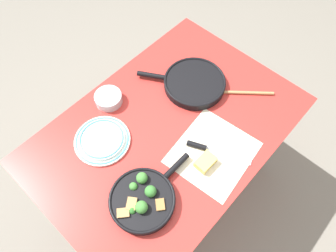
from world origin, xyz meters
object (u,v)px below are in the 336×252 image
at_px(skillet_broccoli, 143,199).
at_px(skillet_eggs, 194,83).
at_px(grater_knife, 209,149).
at_px(dinner_plate_stack, 102,140).
at_px(prep_bowl_steel, 109,99).
at_px(cheese_block, 205,162).
at_px(wooden_spoon, 226,92).

height_order(skillet_broccoli, skillet_eggs, skillet_broccoli).
height_order(grater_knife, dinner_plate_stack, dinner_plate_stack).
xyz_separation_m(skillet_eggs, prep_bowl_steel, (0.34, -0.23, 0.00)).
bearing_deg(dinner_plate_stack, cheese_block, 119.03).
relative_size(skillet_eggs, cheese_block, 4.62).
bearing_deg(wooden_spoon, prep_bowl_steel, 6.93).
relative_size(skillet_eggs, grater_knife, 1.49).
relative_size(skillet_broccoli, grater_knife, 1.46).
relative_size(skillet_eggs, dinner_plate_stack, 1.64).
distance_m(skillet_eggs, dinner_plate_stack, 0.50).
bearing_deg(cheese_block, wooden_spoon, -155.78).
xyz_separation_m(skillet_broccoli, wooden_spoon, (-0.63, -0.08, -0.02)).
xyz_separation_m(skillet_broccoli, dinner_plate_stack, (-0.07, -0.31, -0.01)).
xyz_separation_m(wooden_spoon, prep_bowl_steel, (0.41, -0.37, 0.01)).
bearing_deg(grater_knife, dinner_plate_stack, -167.10).
height_order(cheese_block, prep_bowl_steel, prep_bowl_steel).
xyz_separation_m(wooden_spoon, cheese_block, (0.35, 0.16, 0.01)).
bearing_deg(prep_bowl_steel, wooden_spoon, 137.64).
height_order(wooden_spoon, grater_knife, grater_knife).
relative_size(skillet_eggs, wooden_spoon, 1.34).
xyz_separation_m(cheese_block, dinner_plate_stack, (0.22, -0.39, -0.01)).
bearing_deg(skillet_broccoli, wooden_spoon, 7.75).
bearing_deg(prep_bowl_steel, skillet_broccoli, 63.45).
height_order(grater_knife, prep_bowl_steel, prep_bowl_steel).
relative_size(cheese_block, prep_bowl_steel, 0.68).
bearing_deg(skillet_eggs, grater_knife, 110.22).
bearing_deg(skillet_broccoli, cheese_block, -14.67).
relative_size(cheese_block, dinner_plate_stack, 0.35).
distance_m(skillet_eggs, grater_knife, 0.35).
bearing_deg(cheese_block, dinner_plate_stack, -60.97).
distance_m(skillet_broccoli, skillet_eggs, 0.60).
height_order(skillet_broccoli, cheese_block, skillet_broccoli).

